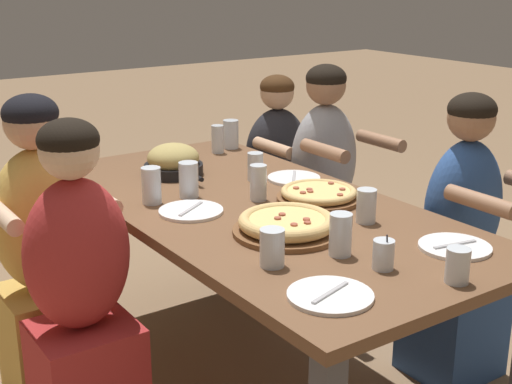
{
  "coord_description": "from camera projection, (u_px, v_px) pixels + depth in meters",
  "views": [
    {
      "loc": [
        2.11,
        -1.46,
        1.61
      ],
      "look_at": [
        0.0,
        0.0,
        0.81
      ],
      "focal_mm": 50.0,
      "sensor_mm": 36.0,
      "label": 1
    }
  ],
  "objects": [
    {
      "name": "empty_plate_a",
      "position": [
        455.0,
        247.0,
        2.28
      ],
      "size": [
        0.23,
        0.23,
        0.02
      ],
      "color": "white",
      "rests_on": "dining_table"
    },
    {
      "name": "drinking_glass_g",
      "position": [
        152.0,
        188.0,
        2.7
      ],
      "size": [
        0.07,
        0.07,
        0.14
      ],
      "color": "silver",
      "rests_on": "dining_table"
    },
    {
      "name": "drinking_glass_j",
      "position": [
        255.0,
        168.0,
        3.0
      ],
      "size": [
        0.07,
        0.07,
        0.12
      ],
      "color": "silver",
      "rests_on": "dining_table"
    },
    {
      "name": "diner_near_center",
      "position": [
        81.0,
        302.0,
        2.4
      ],
      "size": [
        0.51,
        0.4,
        1.17
      ],
      "rotation": [
        0.0,
        0.0,
        1.57
      ],
      "color": "#B22D2D",
      "rests_on": "ground"
    },
    {
      "name": "pizza_board_main",
      "position": [
        319.0,
        194.0,
        2.74
      ],
      "size": [
        0.32,
        0.32,
        0.05
      ],
      "color": "brown",
      "rests_on": "dining_table"
    },
    {
      "name": "drinking_glass_c",
      "position": [
        458.0,
        267.0,
        2.02
      ],
      "size": [
        0.07,
        0.07,
        0.1
      ],
      "color": "silver",
      "rests_on": "dining_table"
    },
    {
      "name": "drinking_glass_i",
      "position": [
        189.0,
        182.0,
        2.78
      ],
      "size": [
        0.08,
        0.08,
        0.14
      ],
      "color": "silver",
      "rests_on": "dining_table"
    },
    {
      "name": "diner_far_left",
      "position": [
        277.0,
        187.0,
        3.81
      ],
      "size": [
        0.51,
        0.4,
        1.1
      ],
      "rotation": [
        0.0,
        0.0,
        -1.57
      ],
      "color": "#232328",
      "rests_on": "ground"
    },
    {
      "name": "empty_plate_b",
      "position": [
        191.0,
        211.0,
        2.61
      ],
      "size": [
        0.24,
        0.24,
        0.02
      ],
      "color": "white",
      "rests_on": "dining_table"
    },
    {
      "name": "dining_table",
      "position": [
        256.0,
        224.0,
        2.73
      ],
      "size": [
        1.99,
        0.97,
        0.76
      ],
      "color": "brown",
      "rests_on": "ground"
    },
    {
      "name": "drinking_glass_f",
      "position": [
        218.0,
        141.0,
        3.45
      ],
      "size": [
        0.06,
        0.06,
        0.14
      ],
      "color": "silver",
      "rests_on": "dining_table"
    },
    {
      "name": "skillet_bowl",
      "position": [
        173.0,
        162.0,
        3.08
      ],
      "size": [
        0.37,
        0.26,
        0.14
      ],
      "color": "black",
      "rests_on": "dining_table"
    },
    {
      "name": "empty_plate_c",
      "position": [
        330.0,
        295.0,
        1.94
      ],
      "size": [
        0.24,
        0.24,
        0.02
      ],
      "color": "white",
      "rests_on": "dining_table"
    },
    {
      "name": "drinking_glass_e",
      "position": [
        272.0,
        248.0,
        2.13
      ],
      "size": [
        0.08,
        0.08,
        0.12
      ],
      "color": "silver",
      "rests_on": "dining_table"
    },
    {
      "name": "drinking_glass_d",
      "position": [
        231.0,
        136.0,
        3.54
      ],
      "size": [
        0.08,
        0.08,
        0.14
      ],
      "color": "silver",
      "rests_on": "dining_table"
    },
    {
      "name": "cocktail_glass_blue",
      "position": [
        383.0,
        256.0,
        2.11
      ],
      "size": [
        0.06,
        0.06,
        0.11
      ],
      "color": "silver",
      "rests_on": "dining_table"
    },
    {
      "name": "diner_far_midleft",
      "position": [
        323.0,
        196.0,
        3.5
      ],
      "size": [
        0.51,
        0.4,
        1.19
      ],
      "rotation": [
        0.0,
        0.0,
        -1.57
      ],
      "color": "#99999E",
      "rests_on": "ground"
    },
    {
      "name": "drinking_glass_h",
      "position": [
        340.0,
        237.0,
        2.21
      ],
      "size": [
        0.07,
        0.07,
        0.14
      ],
      "color": "silver",
      "rests_on": "dining_table"
    },
    {
      "name": "drinking_glass_b",
      "position": [
        258.0,
        184.0,
        2.74
      ],
      "size": [
        0.06,
        0.06,
        0.14
      ],
      "color": "silver",
      "rests_on": "dining_table"
    },
    {
      "name": "pizza_board_second",
      "position": [
        287.0,
        225.0,
        2.4
      ],
      "size": [
        0.37,
        0.37,
        0.07
      ],
      "color": "brown",
      "rests_on": "dining_table"
    },
    {
      "name": "empty_plate_d",
      "position": [
        294.0,
        178.0,
        3.02
      ],
      "size": [
        0.22,
        0.22,
        0.02
      ],
      "color": "white",
      "rests_on": "dining_table"
    },
    {
      "name": "drinking_glass_a",
      "position": [
        366.0,
        208.0,
        2.5
      ],
      "size": [
        0.07,
        0.07,
        0.12
      ],
      "color": "silver",
      "rests_on": "dining_table"
    },
    {
      "name": "diner_far_midright",
      "position": [
        460.0,
        253.0,
        2.83
      ],
      "size": [
        0.51,
        0.4,
        1.17
      ],
      "rotation": [
        0.0,
        0.0,
        -1.57
      ],
      "color": "#2D5193",
      "rests_on": "ground"
    },
    {
      "name": "ground_plane",
      "position": [
        256.0,
        379.0,
        2.93
      ],
      "size": [
        18.0,
        18.0,
        0.0
      ],
      "primitive_type": "plane",
      "color": "#896B4C",
      "rests_on": "ground"
    },
    {
      "name": "diner_near_midleft",
      "position": [
        44.0,
        263.0,
        2.69
      ],
      "size": [
        0.51,
        0.4,
        1.19
      ],
      "rotation": [
        0.0,
        0.0,
        1.57
      ],
      "color": "gold",
      "rests_on": "ground"
    }
  ]
}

